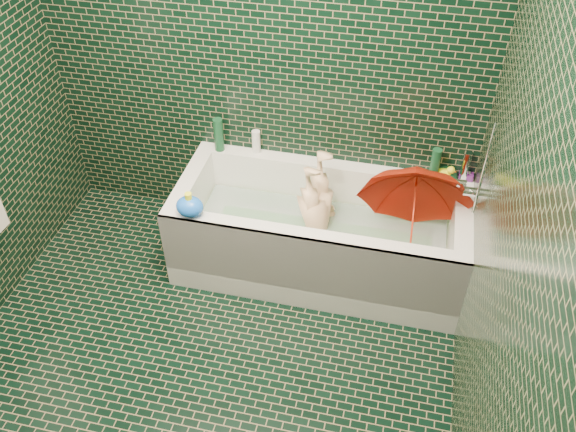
% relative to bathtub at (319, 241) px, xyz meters
% --- Properties ---
extents(floor, '(2.80, 2.80, 0.00)m').
position_rel_bathtub_xyz_m(floor, '(-0.45, -1.01, -0.21)').
color(floor, black).
rests_on(floor, ground).
extents(wall_back, '(2.80, 0.00, 2.80)m').
position_rel_bathtub_xyz_m(wall_back, '(-0.45, 0.39, 1.04)').
color(wall_back, black).
rests_on(wall_back, floor).
extents(wall_right, '(0.00, 2.80, 2.80)m').
position_rel_bathtub_xyz_m(wall_right, '(0.85, -1.01, 1.04)').
color(wall_right, black).
rests_on(wall_right, floor).
extents(bathtub, '(1.70, 0.75, 0.55)m').
position_rel_bathtub_xyz_m(bathtub, '(0.00, 0.00, 0.00)').
color(bathtub, white).
rests_on(bathtub, floor).
extents(bath_mat, '(1.35, 0.47, 0.01)m').
position_rel_bathtub_xyz_m(bath_mat, '(0.00, 0.02, -0.06)').
color(bath_mat, green).
rests_on(bath_mat, bathtub).
extents(water, '(1.48, 0.53, 0.00)m').
position_rel_bathtub_xyz_m(water, '(0.00, 0.02, 0.09)').
color(water, silver).
rests_on(water, bathtub).
extents(faucet, '(0.18, 0.19, 0.55)m').
position_rel_bathtub_xyz_m(faucet, '(0.81, 0.01, 0.56)').
color(faucet, silver).
rests_on(faucet, wall_right).
extents(child, '(0.98, 0.60, 0.26)m').
position_rel_bathtub_xyz_m(child, '(-0.02, 0.04, 0.10)').
color(child, beige).
rests_on(child, bathtub).
extents(umbrella, '(0.81, 0.87, 0.95)m').
position_rel_bathtub_xyz_m(umbrella, '(0.52, -0.03, 0.34)').
color(umbrella, red).
rests_on(umbrella, bathtub).
extents(soap_bottle_a, '(0.11, 0.11, 0.24)m').
position_rel_bathtub_xyz_m(soap_bottle_a, '(0.80, 0.35, 0.34)').
color(soap_bottle_a, white).
rests_on(soap_bottle_a, bathtub).
extents(soap_bottle_b, '(0.09, 0.09, 0.19)m').
position_rel_bathtub_xyz_m(soap_bottle_b, '(0.80, 0.34, 0.34)').
color(soap_bottle_b, '#541C6A').
rests_on(soap_bottle_b, bathtub).
extents(soap_bottle_c, '(0.17, 0.17, 0.18)m').
position_rel_bathtub_xyz_m(soap_bottle_c, '(0.67, 0.31, 0.34)').
color(soap_bottle_c, '#134225').
rests_on(soap_bottle_c, bathtub).
extents(bottle_right_tall, '(0.07, 0.07, 0.21)m').
position_rel_bathtub_xyz_m(bottle_right_tall, '(0.61, 0.32, 0.45)').
color(bottle_right_tall, '#134225').
rests_on(bottle_right_tall, bathtub).
extents(bottle_right_pump, '(0.06, 0.06, 0.19)m').
position_rel_bathtub_xyz_m(bottle_right_pump, '(0.78, 0.36, 0.44)').
color(bottle_right_pump, silver).
rests_on(bottle_right_pump, bathtub).
extents(bottle_left_tall, '(0.08, 0.08, 0.22)m').
position_rel_bathtub_xyz_m(bottle_left_tall, '(-0.71, 0.33, 0.45)').
color(bottle_left_tall, '#134225').
rests_on(bottle_left_tall, bathtub).
extents(bottle_left_short, '(0.06, 0.06, 0.15)m').
position_rel_bathtub_xyz_m(bottle_left_short, '(-0.48, 0.36, 0.41)').
color(bottle_left_short, white).
rests_on(bottle_left_short, bathtub).
extents(rubber_duck, '(0.13, 0.10, 0.10)m').
position_rel_bathtub_xyz_m(rubber_duck, '(0.68, 0.34, 0.38)').
color(rubber_duck, '#FFFD1A').
rests_on(rubber_duck, bathtub).
extents(bath_toy, '(0.16, 0.13, 0.15)m').
position_rel_bathtub_xyz_m(bath_toy, '(-0.67, -0.31, 0.40)').
color(bath_toy, blue).
rests_on(bath_toy, bathtub).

